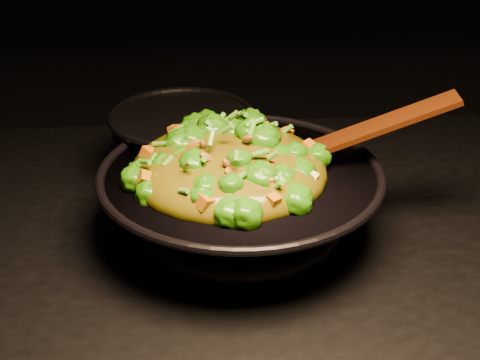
{
  "coord_description": "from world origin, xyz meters",
  "views": [
    {
      "loc": [
        0.04,
        -0.8,
        1.45
      ],
      "look_at": [
        0.12,
        0.06,
        0.99
      ],
      "focal_mm": 55.0,
      "sensor_mm": 36.0,
      "label": 1
    }
  ],
  "objects": [
    {
      "name": "stir_fry",
      "position": [
        0.1,
        0.05,
        1.05
      ],
      "size": [
        0.33,
        0.33,
        0.09
      ],
      "primitive_type": null,
      "rotation": [
        0.0,
        0.0,
        0.37
      ],
      "color": "#2D7B08",
      "rests_on": "wok"
    },
    {
      "name": "spatula",
      "position": [
        0.27,
        0.06,
        1.05
      ],
      "size": [
        0.26,
        0.06,
        0.11
      ],
      "primitive_type": "cube",
      "rotation": [
        0.0,
        -0.38,
        -0.08
      ],
      "color": "#331005",
      "rests_on": "wok"
    },
    {
      "name": "back_pot",
      "position": [
        0.04,
        0.21,
        0.96
      ],
      "size": [
        0.23,
        0.23,
        0.12
      ],
      "primitive_type": "cylinder",
      "rotation": [
        0.0,
        0.0,
        0.11
      ],
      "color": "black",
      "rests_on": "stovetop"
    },
    {
      "name": "wok",
      "position": [
        0.12,
        0.05,
        0.95
      ],
      "size": [
        0.44,
        0.44,
        0.1
      ],
      "primitive_type": null,
      "rotation": [
        0.0,
        0.0,
        -0.24
      ],
      "color": "black",
      "rests_on": "stovetop"
    }
  ]
}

